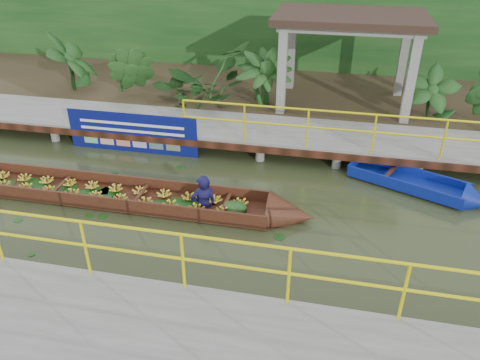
# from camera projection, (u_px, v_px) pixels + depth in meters

# --- Properties ---
(ground) EXTENTS (80.00, 80.00, 0.00)m
(ground) POSITION_uv_depth(u_px,v_px,m) (195.00, 210.00, 10.34)
(ground) COLOR #2B3319
(ground) RESTS_ON ground
(land_strip) EXTENTS (30.00, 8.00, 0.45)m
(land_strip) POSITION_uv_depth(u_px,v_px,m) (255.00, 91.00, 16.60)
(land_strip) COLOR #332919
(land_strip) RESTS_ON ground
(far_dock) EXTENTS (16.00, 2.06, 1.66)m
(far_dock) POSITION_uv_depth(u_px,v_px,m) (230.00, 130.00, 13.01)
(far_dock) COLOR slate
(far_dock) RESTS_ON ground
(pavilion) EXTENTS (4.40, 3.00, 3.00)m
(pavilion) POSITION_uv_depth(u_px,v_px,m) (350.00, 27.00, 13.76)
(pavilion) COLOR slate
(pavilion) RESTS_ON ground
(foliage_backdrop) EXTENTS (30.00, 0.80, 4.00)m
(foliage_backdrop) POSITION_uv_depth(u_px,v_px,m) (268.00, 25.00, 17.85)
(foliage_backdrop) COLOR #123A14
(foliage_backdrop) RESTS_ON ground
(vendor_boat) EXTENTS (9.77, 1.06, 1.99)m
(vendor_boat) POSITION_uv_depth(u_px,v_px,m) (111.00, 192.00, 10.64)
(vendor_boat) COLOR #36150E
(vendor_boat) RESTS_ON ground
(moored_blue_boat) EXTENTS (3.24, 2.02, 0.76)m
(moored_blue_boat) POSITION_uv_depth(u_px,v_px,m) (440.00, 191.00, 10.78)
(moored_blue_boat) COLOR navy
(moored_blue_boat) RESTS_ON ground
(blue_banner) EXTENTS (3.65, 0.04, 1.14)m
(blue_banner) POSITION_uv_depth(u_px,v_px,m) (132.00, 133.00, 12.62)
(blue_banner) COLOR #0B125E
(blue_banner) RESTS_ON ground
(tropical_plants) EXTENTS (14.44, 1.44, 1.80)m
(tropical_plants) POSITION_uv_depth(u_px,v_px,m) (252.00, 80.00, 14.13)
(tropical_plants) COLOR #123A14
(tropical_plants) RESTS_ON ground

